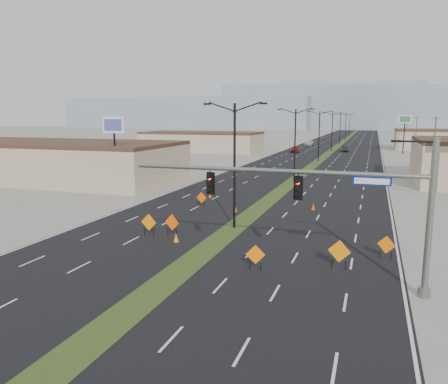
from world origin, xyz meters
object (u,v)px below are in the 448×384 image
(streetlight_2, at_px, (319,134))
(construction_sign_2, at_px, (201,198))
(construction_sign_1, at_px, (172,223))
(construction_sign_3, at_px, (255,255))
(car_left, at_px, (295,149))
(streetlight_3, at_px, (332,130))
(cone_3, at_px, (210,195))
(cone_1, at_px, (235,209))
(car_mid, at_px, (345,149))
(signal_mast, at_px, (333,198))
(cone_2, at_px, (313,207))
(car_far, at_px, (309,143))
(construction_sign_4, at_px, (339,252))
(streetlight_6, at_px, (350,124))
(construction_sign_0, at_px, (149,223))
(pole_sign_east_far, at_px, (405,122))
(streetlight_0, at_px, (235,162))
(pole_sign_west, at_px, (114,131))
(cone_0, at_px, (176,238))
(streetlight_1, at_px, (295,142))
(streetlight_5, at_px, (346,126))
(construction_sign_5, at_px, (386,246))
(streetlight_4, at_px, (340,128))

(streetlight_2, relative_size, construction_sign_2, 6.71)
(construction_sign_1, distance_m, construction_sign_3, 9.47)
(car_left, bearing_deg, streetlight_3, 32.45)
(construction_sign_1, relative_size, cone_3, 2.98)
(cone_1, bearing_deg, car_mid, 86.10)
(streetlight_2, relative_size, cone_3, 17.59)
(signal_mast, height_order, cone_2, signal_mast)
(car_left, distance_m, car_far, 26.91)
(construction_sign_4, distance_m, cone_1, 16.90)
(streetlight_6, bearing_deg, construction_sign_0, -91.80)
(signal_mast, distance_m, car_left, 88.70)
(signal_mast, xyz_separation_m, pole_sign_east_far, (8.68, 91.77, 2.80))
(car_left, xyz_separation_m, construction_sign_0, (2.88, -81.35, 0.19))
(streetlight_0, bearing_deg, pole_sign_west, 146.84)
(construction_sign_2, xyz_separation_m, cone_0, (2.93, -12.27, -0.54))
(streetlight_6, relative_size, pole_sign_east_far, 1.08)
(construction_sign_0, distance_m, construction_sign_1, 1.76)
(car_mid, xyz_separation_m, cone_3, (-10.11, -71.26, -0.45))
(streetlight_2, xyz_separation_m, pole_sign_west, (-18.98, -43.60, 1.86))
(streetlight_6, distance_m, car_left, 91.50)
(streetlight_0, bearing_deg, cone_2, 60.40)
(car_mid, xyz_separation_m, pole_sign_east_far, (13.74, -1.39, 6.85))
(pole_sign_west, bearing_deg, streetlight_1, 38.05)
(streetlight_6, bearing_deg, streetlight_1, -90.00)
(car_mid, relative_size, construction_sign_4, 2.47)
(streetlight_5, height_order, construction_sign_4, streetlight_5)
(cone_0, height_order, cone_2, cone_2)
(construction_sign_5, xyz_separation_m, pole_sign_east_far, (5.74, 86.12, 6.70))
(signal_mast, height_order, streetlight_4, streetlight_4)
(cone_0, height_order, pole_sign_west, pole_sign_west)
(streetlight_1, relative_size, streetlight_2, 1.00)
(cone_2, relative_size, cone_3, 1.19)
(streetlight_6, height_order, cone_3, streetlight_6)
(streetlight_6, bearing_deg, streetlight_5, -90.00)
(car_left, xyz_separation_m, pole_sign_west, (-10.68, -64.59, 6.45))
(car_left, bearing_deg, car_mid, 19.89)
(pole_sign_west, bearing_deg, pole_sign_east_far, 61.07)
(cone_1, bearing_deg, construction_sign_1, -101.66)
(streetlight_5, bearing_deg, construction_sign_0, -92.15)
(construction_sign_1, bearing_deg, cone_1, 91.97)
(streetlight_5, distance_m, car_far, 37.37)
(signal_mast, relative_size, construction_sign_4, 8.99)
(construction_sign_1, height_order, cone_0, construction_sign_1)
(construction_sign_2, bearing_deg, cone_0, -68.64)
(construction_sign_0, bearing_deg, car_left, 95.28)
(cone_3, relative_size, pole_sign_west, 0.06)
(car_left, xyz_separation_m, cone_3, (1.70, -65.09, -0.54))
(pole_sign_east_far, bearing_deg, pole_sign_west, -111.58)
(construction_sign_3, height_order, construction_sign_5, construction_sign_3)
(car_far, xyz_separation_m, cone_3, (1.86, -91.99, -0.48))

